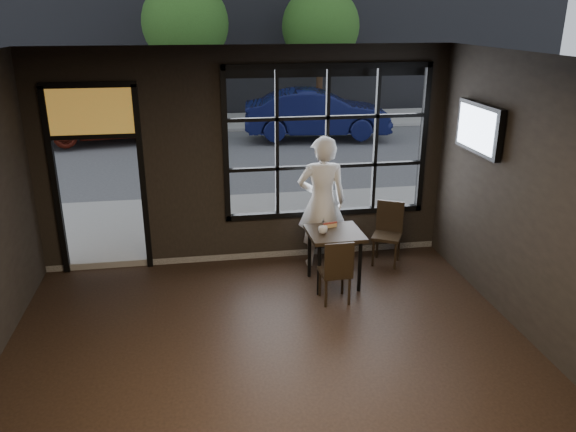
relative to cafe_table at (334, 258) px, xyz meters
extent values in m
cube|color=black|center=(-1.09, -2.47, -0.41)|extent=(6.00, 7.00, 0.02)
cube|color=black|center=(-1.09, -2.47, 2.81)|extent=(6.00, 7.00, 0.02)
cube|color=black|center=(0.11, 1.03, 1.40)|extent=(3.06, 0.12, 2.28)
cube|color=orange|center=(-3.19, 1.03, 1.95)|extent=(1.20, 0.06, 0.70)
cube|color=#545456|center=(-1.09, 21.53, -0.42)|extent=(60.00, 41.00, 0.04)
cube|color=black|center=(0.00, 0.00, 0.00)|extent=(0.75, 0.75, 0.79)
cube|color=black|center=(-0.11, -0.48, 0.05)|extent=(0.40, 0.40, 0.89)
cube|color=black|center=(0.95, 0.54, 0.08)|extent=(0.55, 0.55, 0.94)
imported|color=silver|center=(-0.03, 0.68, 0.59)|extent=(0.76, 0.53, 1.98)
imported|color=silver|center=(-0.18, -0.04, 0.44)|extent=(0.14, 0.14, 0.10)
cube|color=black|center=(1.84, -0.20, 1.79)|extent=(0.12, 1.10, 0.65)
imported|color=#0B0F33|center=(1.76, 9.35, 0.41)|extent=(4.38, 1.89, 1.40)
imported|color=#59170D|center=(-4.25, 10.01, 0.48)|extent=(4.79, 2.49, 1.56)
cylinder|color=#332114|center=(-1.95, 12.09, 0.86)|extent=(0.23, 0.23, 2.51)
sphere|color=#2D581D|center=(-1.95, 12.09, 2.90)|extent=(2.73, 2.73, 2.73)
cylinder|color=#332114|center=(2.54, 12.63, 0.81)|extent=(0.22, 0.22, 2.41)
sphere|color=#3D6529|center=(2.54, 12.63, 2.78)|extent=(2.63, 2.63, 2.63)
camera|label=1|loc=(-1.79, -6.94, 3.20)|focal=35.00mm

